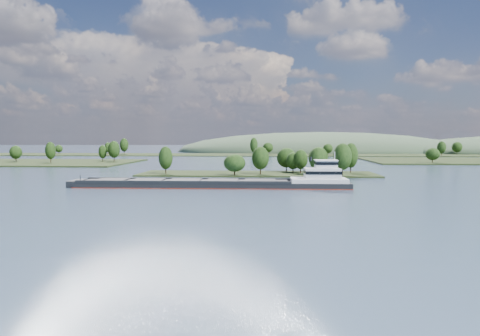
{
  "coord_description": "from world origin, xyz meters",
  "views": [
    {
      "loc": [
        6.04,
        -19.19,
        15.73
      ],
      "look_at": [
        -4.12,
        130.0,
        6.0
      ],
      "focal_mm": 35.0,
      "sensor_mm": 36.0,
      "label": 1
    }
  ],
  "objects": [
    {
      "name": "tree_island",
      "position": [
        8.1,
        179.11,
        4.0
      ],
      "size": [
        100.0,
        31.34,
        14.15
      ],
      "color": "black",
      "rests_on": "ground"
    },
    {
      "name": "hill_west",
      "position": [
        60.0,
        500.0,
        0.0
      ],
      "size": [
        320.0,
        160.0,
        44.0
      ],
      "primitive_type": "ellipsoid",
      "color": "#344731",
      "rests_on": "ground"
    },
    {
      "name": "back_shoreline",
      "position": [
        10.24,
        399.63,
        0.74
      ],
      "size": [
        900.0,
        60.0,
        16.47
      ],
      "color": "black",
      "rests_on": "ground"
    },
    {
      "name": "ground",
      "position": [
        0.0,
        120.0,
        0.0
      ],
      "size": [
        1800.0,
        1800.0,
        0.0
      ],
      "primitive_type": "plane",
      "color": "#334458",
      "rests_on": "ground"
    },
    {
      "name": "cargo_barge",
      "position": [
        -7.4,
        127.82,
        1.52
      ],
      "size": [
        89.15,
        12.2,
        12.04
      ],
      "color": "black",
      "rests_on": "ground"
    }
  ]
}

